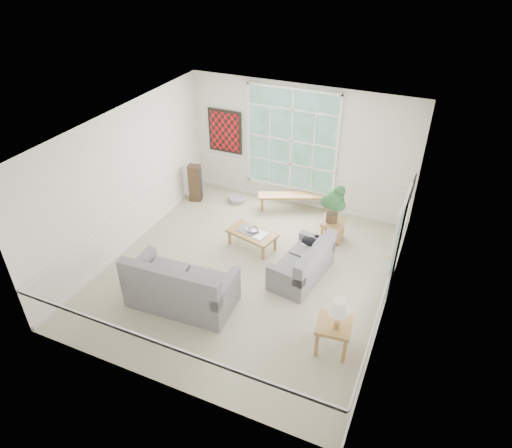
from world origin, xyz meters
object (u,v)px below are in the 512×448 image
(loveseat_front, at_px, (181,280))
(side_table, at_px, (333,336))
(loveseat_right, at_px, (302,260))
(coffee_table, at_px, (252,239))
(end_table, at_px, (333,230))

(loveseat_front, bearing_deg, side_table, -2.82)
(loveseat_right, xyz_separation_m, loveseat_front, (-1.76, -1.60, 0.12))
(loveseat_right, distance_m, side_table, 1.91)
(coffee_table, relative_size, side_table, 1.84)
(loveseat_right, height_order, end_table, loveseat_right)
(coffee_table, height_order, side_table, side_table)
(end_table, height_order, side_table, side_table)
(loveseat_right, xyz_separation_m, end_table, (0.22, 1.47, -0.15))
(coffee_table, bearing_deg, end_table, 46.00)
(loveseat_front, xyz_separation_m, side_table, (2.84, 0.02, -0.23))
(end_table, distance_m, side_table, 3.16)
(loveseat_right, bearing_deg, coffee_table, 167.53)
(loveseat_right, relative_size, side_table, 2.61)
(loveseat_right, bearing_deg, end_table, 90.40)
(loveseat_right, height_order, side_table, loveseat_right)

